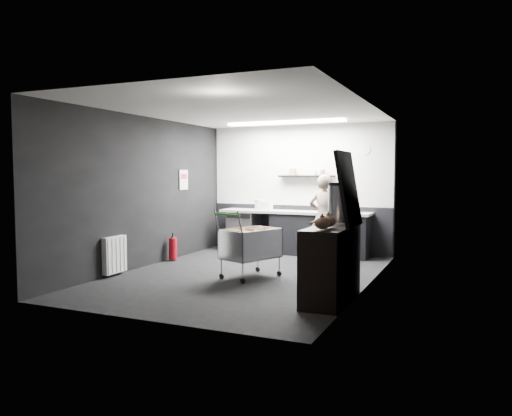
% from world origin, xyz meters
% --- Properties ---
extents(floor, '(5.50, 5.50, 0.00)m').
position_xyz_m(floor, '(0.00, 0.00, 0.00)').
color(floor, black).
rests_on(floor, ground).
extents(ceiling, '(5.50, 5.50, 0.00)m').
position_xyz_m(ceiling, '(0.00, 0.00, 2.70)').
color(ceiling, silver).
rests_on(ceiling, wall_back).
extents(wall_back, '(5.50, 0.00, 5.50)m').
position_xyz_m(wall_back, '(0.00, 2.75, 1.35)').
color(wall_back, black).
rests_on(wall_back, floor).
extents(wall_front, '(5.50, 0.00, 5.50)m').
position_xyz_m(wall_front, '(0.00, -2.75, 1.35)').
color(wall_front, black).
rests_on(wall_front, floor).
extents(wall_left, '(0.00, 5.50, 5.50)m').
position_xyz_m(wall_left, '(-2.00, 0.00, 1.35)').
color(wall_left, black).
rests_on(wall_left, floor).
extents(wall_right, '(0.00, 5.50, 5.50)m').
position_xyz_m(wall_right, '(2.00, 0.00, 1.35)').
color(wall_right, black).
rests_on(wall_right, floor).
extents(kitchen_wall_panel, '(3.95, 0.02, 1.70)m').
position_xyz_m(kitchen_wall_panel, '(0.00, 2.73, 1.85)').
color(kitchen_wall_panel, silver).
rests_on(kitchen_wall_panel, wall_back).
extents(dado_panel, '(3.95, 0.02, 1.00)m').
position_xyz_m(dado_panel, '(0.00, 2.73, 0.50)').
color(dado_panel, black).
rests_on(dado_panel, wall_back).
extents(floating_shelf, '(1.20, 0.22, 0.04)m').
position_xyz_m(floating_shelf, '(0.20, 2.62, 1.62)').
color(floating_shelf, black).
rests_on(floating_shelf, wall_back).
extents(wall_clock, '(0.20, 0.03, 0.20)m').
position_xyz_m(wall_clock, '(1.40, 2.72, 2.15)').
color(wall_clock, white).
rests_on(wall_clock, wall_back).
extents(poster, '(0.02, 0.30, 0.40)m').
position_xyz_m(poster, '(-1.98, 1.30, 1.55)').
color(poster, white).
rests_on(poster, wall_left).
extents(poster_red_band, '(0.02, 0.22, 0.10)m').
position_xyz_m(poster_red_band, '(-1.98, 1.30, 1.62)').
color(poster_red_band, red).
rests_on(poster_red_band, poster).
extents(radiator, '(0.10, 0.50, 0.60)m').
position_xyz_m(radiator, '(-1.94, -0.90, 0.35)').
color(radiator, white).
rests_on(radiator, wall_left).
extents(ceiling_strip, '(2.40, 0.20, 0.04)m').
position_xyz_m(ceiling_strip, '(0.00, 1.85, 2.67)').
color(ceiling_strip, white).
rests_on(ceiling_strip, ceiling).
extents(prep_counter, '(3.20, 0.61, 0.90)m').
position_xyz_m(prep_counter, '(0.14, 2.42, 0.46)').
color(prep_counter, black).
rests_on(prep_counter, floor).
extents(person, '(0.61, 0.41, 1.67)m').
position_xyz_m(person, '(0.77, 1.97, 0.83)').
color(person, beige).
rests_on(person, floor).
extents(shopping_cart, '(0.91, 1.17, 1.07)m').
position_xyz_m(shopping_cart, '(0.15, -0.11, 0.51)').
color(shopping_cart, silver).
rests_on(shopping_cart, floor).
extents(sideboard, '(0.56, 1.32, 1.97)m').
position_xyz_m(sideboard, '(1.74, -1.01, 0.62)').
color(sideboard, black).
rests_on(sideboard, floor).
extents(fire_extinguisher, '(0.16, 0.16, 0.51)m').
position_xyz_m(fire_extinguisher, '(-1.85, 0.69, 0.25)').
color(fire_extinguisher, '#A80B15').
rests_on(fire_extinguisher, floor).
extents(cardboard_box, '(0.65, 0.54, 0.11)m').
position_xyz_m(cardboard_box, '(1.03, 2.37, 0.96)').
color(cardboard_box, '#8F704C').
rests_on(cardboard_box, prep_counter).
extents(pink_tub, '(0.22, 0.22, 0.22)m').
position_xyz_m(pink_tub, '(-0.77, 2.42, 1.01)').
color(pink_tub, silver).
rests_on(pink_tub, prep_counter).
extents(white_container, '(0.23, 0.19, 0.18)m').
position_xyz_m(white_container, '(-0.59, 2.37, 0.99)').
color(white_container, white).
rests_on(white_container, prep_counter).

